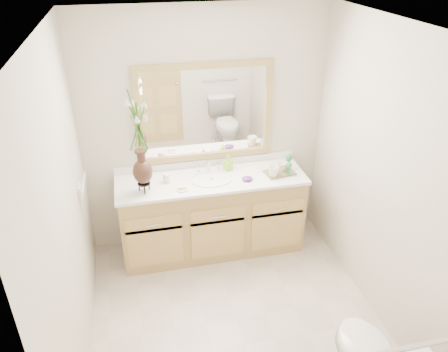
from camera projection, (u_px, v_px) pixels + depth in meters
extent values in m
plane|color=beige|center=(236.00, 318.00, 3.75)|extent=(2.60, 2.60, 0.00)
cube|color=white|center=(241.00, 29.00, 2.60)|extent=(2.40, 2.60, 0.02)
cube|color=beige|center=(205.00, 132.00, 4.29)|extent=(2.40, 0.02, 2.40)
cube|color=beige|center=(306.00, 342.00, 2.06)|extent=(2.40, 0.02, 2.40)
cube|color=beige|center=(66.00, 221.00, 2.94)|extent=(0.02, 2.60, 2.40)
cube|color=beige|center=(387.00, 182.00, 3.41)|extent=(0.02, 2.60, 2.40)
cube|color=tan|center=(212.00, 215.00, 4.43)|extent=(1.80, 0.55, 0.80)
cube|color=white|center=(211.00, 180.00, 4.23)|extent=(1.84, 0.57, 0.03)
ellipsoid|color=white|center=(212.00, 184.00, 4.23)|extent=(0.38, 0.30, 0.12)
cylinder|color=silver|center=(208.00, 166.00, 4.33)|extent=(0.02, 0.02, 0.11)
cylinder|color=silver|center=(198.00, 168.00, 4.32)|extent=(0.02, 0.02, 0.08)
cylinder|color=silver|center=(218.00, 166.00, 4.36)|extent=(0.02, 0.02, 0.08)
cube|color=white|center=(205.00, 113.00, 4.17)|extent=(1.20, 0.01, 0.85)
cube|color=tan|center=(204.00, 65.00, 3.95)|extent=(1.32, 0.04, 0.06)
cube|color=tan|center=(206.00, 156.00, 4.39)|extent=(1.32, 0.04, 0.06)
cube|color=tan|center=(138.00, 118.00, 4.04)|extent=(0.06, 0.04, 0.85)
cube|color=tan|center=(268.00, 108.00, 4.29)|extent=(0.06, 0.04, 0.85)
cube|color=white|center=(80.00, 192.00, 3.71)|extent=(0.02, 0.12, 0.12)
cylinder|color=silver|center=(421.00, 345.00, 2.35)|extent=(0.55, 0.03, 0.03)
cylinder|color=black|center=(144.00, 183.00, 3.97)|extent=(0.11, 0.11, 0.01)
ellipsoid|color=black|center=(143.00, 172.00, 3.91)|extent=(0.18, 0.18, 0.23)
cylinder|color=black|center=(141.00, 157.00, 3.84)|extent=(0.07, 0.07, 0.10)
cylinder|color=#4C7A33|center=(138.00, 128.00, 3.71)|extent=(0.06, 0.06, 0.42)
cylinder|color=white|center=(167.00, 178.00, 4.14)|extent=(0.07, 0.07, 0.09)
cylinder|color=white|center=(182.00, 189.00, 4.03)|extent=(0.11, 0.11, 0.01)
cube|color=beige|center=(182.00, 187.00, 4.02)|extent=(0.07, 0.05, 0.02)
imported|color=#93DC33|center=(228.00, 163.00, 4.34)|extent=(0.09, 0.09, 0.15)
ellipsoid|color=#512878|center=(247.00, 179.00, 4.18)|extent=(0.12, 0.10, 0.04)
cube|color=brown|center=(279.00, 173.00, 4.31)|extent=(0.31, 0.23, 0.01)
imported|color=white|center=(274.00, 171.00, 4.21)|extent=(0.12, 0.11, 0.11)
imported|color=white|center=(282.00, 167.00, 4.31)|extent=(0.13, 0.12, 0.09)
cylinder|color=#297C3C|center=(288.00, 174.00, 4.26)|extent=(0.05, 0.05, 0.01)
cylinder|color=#297C3C|center=(288.00, 170.00, 4.24)|extent=(0.01, 0.01, 0.08)
ellipsoid|color=#297C3C|center=(289.00, 166.00, 4.22)|extent=(0.06, 0.06, 0.07)
cylinder|color=#297C3C|center=(288.00, 167.00, 4.38)|extent=(0.06, 0.06, 0.01)
cylinder|color=#297C3C|center=(288.00, 163.00, 4.36)|extent=(0.01, 0.01, 0.10)
ellipsoid|color=#297C3C|center=(289.00, 158.00, 4.33)|extent=(0.07, 0.07, 0.08)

